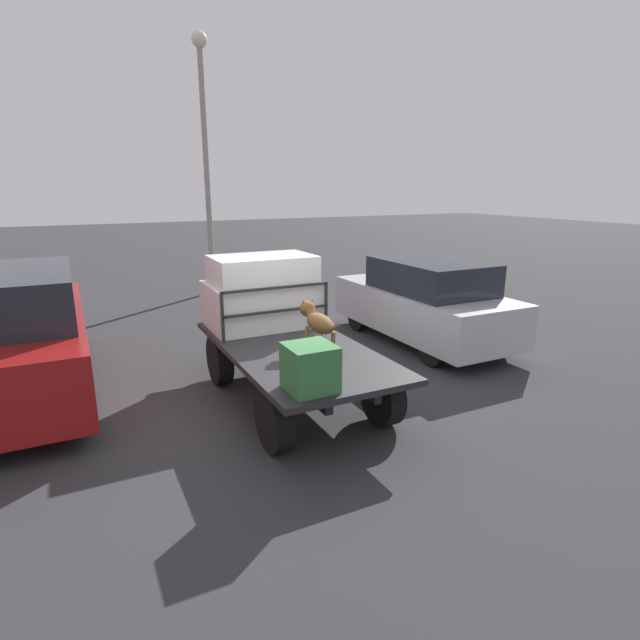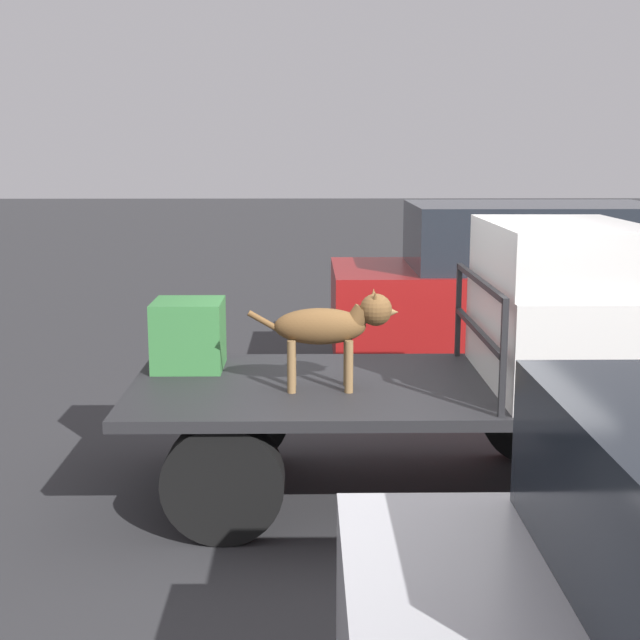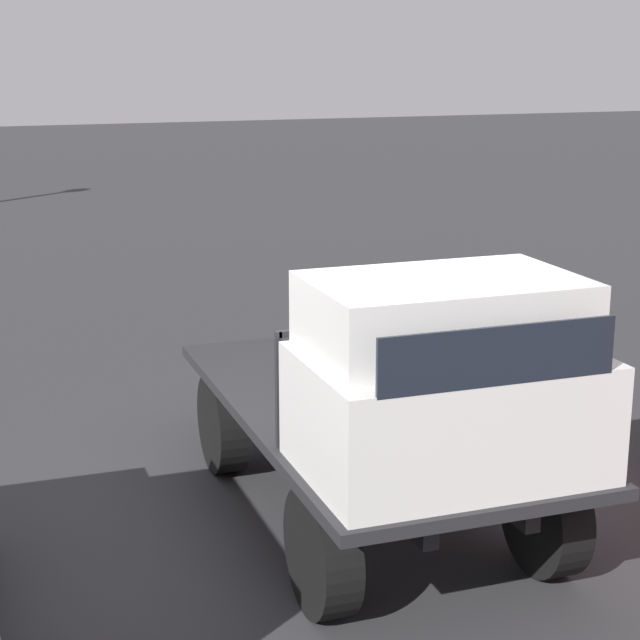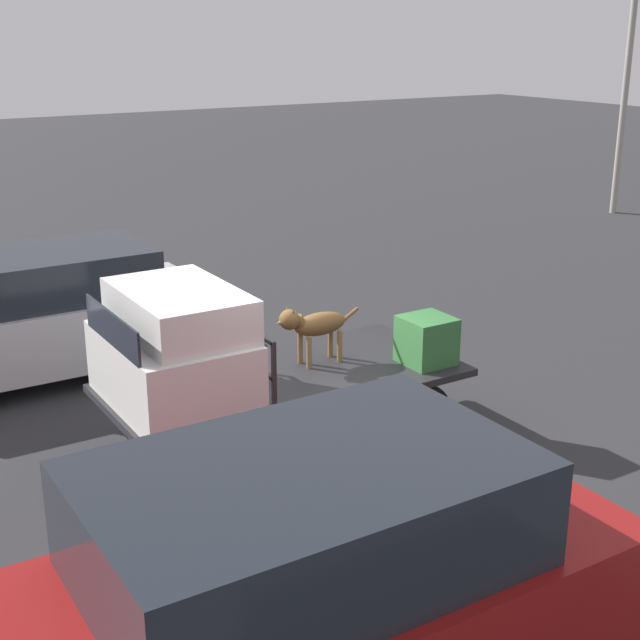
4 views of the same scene
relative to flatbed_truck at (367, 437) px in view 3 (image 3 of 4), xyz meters
name	(u,v)px [view 3 (image 3 of 4)]	position (x,y,z in m)	size (l,w,h in m)	color
ground_plane	(366,515)	(0.00, 0.00, -0.61)	(80.00, 80.00, 0.00)	#2D2D30
flatbed_truck	(367,437)	(0.00, 0.00, 0.00)	(3.85, 1.86, 0.87)	black
truck_cab	(446,380)	(1.24, 0.00, 0.80)	(1.21, 1.74, 1.17)	silver
truck_headboard	(402,358)	(0.60, 0.00, 0.76)	(0.04, 1.74, 0.77)	#232326
dog	(324,328)	(-0.45, -0.17, 0.71)	(1.06, 0.26, 0.72)	brown
cargo_crate	(350,312)	(-1.56, 0.46, 0.52)	(0.53, 0.53, 0.53)	#337038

